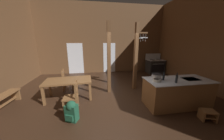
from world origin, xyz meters
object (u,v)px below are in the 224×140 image
Objects in this scene: ladderback_chair_by_post at (67,80)px; backpack at (71,110)px; stove_range at (155,66)px; ladderback_chair_near_window at (72,97)px; bench_along_left_wall at (3,99)px; stockpot_on_counter at (157,77)px; kitchen_island at (176,92)px; step_stool at (208,114)px; bottle_tall_on_counter at (177,79)px; mixing_bowl_on_counter at (157,80)px; dining_table at (68,82)px; bottle_short_on_counter at (164,77)px.

ladderback_chair_by_post is 2.31m from backpack.
stove_range is 1.39× the size of ladderback_chair_near_window.
stove_range reaches higher than bench_along_left_wall.
stockpot_on_counter is at bearing 8.95° from backpack.
kitchen_island reaches higher than step_stool.
backpack is 1.86× the size of bottle_tall_on_counter.
backpack is (0.59, -2.23, -0.14)m from ladderback_chair_by_post.
backpack is 2.83m from stockpot_on_counter.
ladderback_chair_by_post is 3.79m from stockpot_on_counter.
stockpot_on_counter is (-2.17, -3.87, 0.54)m from stove_range.
stockpot_on_counter reaches higher than mixing_bowl_on_counter.
bottle_short_on_counter is (3.21, -1.10, 0.39)m from dining_table.
dining_table is 3.42m from bottle_short_on_counter.
mixing_bowl_on_counter is at bearing -163.08° from bottle_short_on_counter.
bottle_tall_on_counter is (3.12, 0.02, 0.74)m from backpack.
ladderback_chair_near_window is at bearing 170.51° from bottle_tall_on_counter.
bottle_short_on_counter reaches higher than dining_table.
backpack is (-4.87, -4.30, -0.17)m from stove_range.
bench_along_left_wall is 5.61m from bottle_tall_on_counter.
backpack is at bearing -179.67° from bottle_tall_on_counter.
stockpot_on_counter is 0.58m from bottle_tall_on_counter.
bench_along_left_wall reaches higher than step_stool.
kitchen_island is at bearing 4.15° from mixing_bowl_on_counter.
ladderback_chair_near_window is at bearing 175.57° from kitchen_island.
ladderback_chair_by_post is at bearing 107.39° from ladderback_chair_near_window.
stove_range is at bearing 29.00° from dining_table.
ladderback_chair_near_window is 3.28m from bottle_tall_on_counter.
ladderback_chair_near_window is 3.25× the size of bottle_short_on_counter.
stove_range reaches higher than dining_table.
step_stool is 1.24m from bottle_tall_on_counter.
dining_table is 2.08m from bench_along_left_wall.
mixing_bowl_on_counter is (-0.82, -0.06, 0.50)m from kitchen_island.
stockpot_on_counter is at bearing 136.14° from step_stool.
bottle_tall_on_counter reaches higher than dining_table.
dining_table is 1.85× the size of ladderback_chair_by_post.
kitchen_island is at bearing -4.43° from ladderback_chair_near_window.
dining_table is at bearing -151.00° from stove_range.
bench_along_left_wall is at bearing -145.77° from ladderback_chair_by_post.
mixing_bowl_on_counter is at bearing 4.86° from backpack.
ladderback_chair_by_post is at bearing 147.05° from step_stool.
stockpot_on_counter is at bearing -6.83° from bench_along_left_wall.
mixing_bowl_on_counter is at bearing -119.25° from stove_range.
mixing_bowl_on_counter reaches higher than backpack.
stockpot_on_counter is (2.70, 0.43, 0.71)m from backpack.
mixing_bowl_on_counter reaches higher than ladderback_chair_by_post.
dining_table is at bearing 153.96° from step_stool.
bench_along_left_wall is 4.09× the size of bottle_short_on_counter.
stove_range is 1.39× the size of ladderback_chair_by_post.
ladderback_chair_near_window reaches higher than bench_along_left_wall.
ladderback_chair_near_window is at bearing -72.61° from ladderback_chair_by_post.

